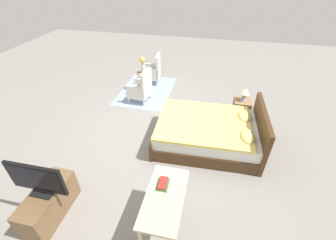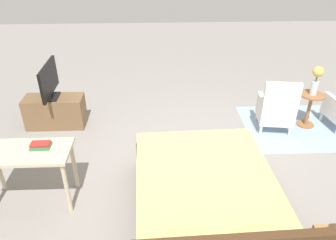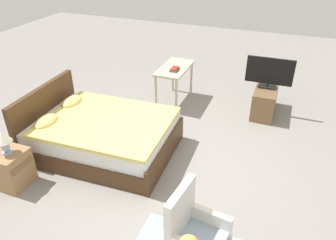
{
  "view_description": "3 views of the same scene",
  "coord_description": "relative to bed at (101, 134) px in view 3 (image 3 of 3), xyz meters",
  "views": [
    {
      "loc": [
        3.79,
        1.09,
        3.32
      ],
      "look_at": [
        0.05,
        0.25,
        0.55
      ],
      "focal_mm": 24.0,
      "sensor_mm": 36.0,
      "label": 1
    },
    {
      "loc": [
        0.51,
        3.74,
        2.94
      ],
      "look_at": [
        0.35,
        -0.04,
        0.7
      ],
      "focal_mm": 35.0,
      "sensor_mm": 36.0,
      "label": 2
    },
    {
      "loc": [
        -3.69,
        -1.42,
        3.11
      ],
      "look_at": [
        0.34,
        0.14,
        0.57
      ],
      "focal_mm": 35.0,
      "sensor_mm": 36.0,
      "label": 3
    }
  ],
  "objects": [
    {
      "name": "tv_flatscreen",
      "position": [
        2.23,
        -2.27,
        0.53
      ],
      "size": [
        0.2,
        0.85,
        0.57
      ],
      "color": "black",
      "rests_on": "tv_stand"
    },
    {
      "name": "nightstand",
      "position": [
        -1.14,
        0.71,
        -0.03
      ],
      "size": [
        0.44,
        0.41,
        0.53
      ],
      "color": "#997047",
      "rests_on": "ground_plane"
    },
    {
      "name": "book_stack",
      "position": [
        1.87,
        -0.55,
        0.47
      ],
      "size": [
        0.23,
        0.16,
        0.06
      ],
      "color": "#337A47",
      "rests_on": "vanity_desk"
    },
    {
      "name": "ground_plane",
      "position": [
        0.03,
        -1.13,
        -0.3
      ],
      "size": [
        16.0,
        16.0,
        0.0
      ],
      "primitive_type": "plane",
      "color": "gray"
    },
    {
      "name": "tv_stand",
      "position": [
        2.23,
        -2.27,
        -0.03
      ],
      "size": [
        0.96,
        0.4,
        0.53
      ],
      "color": "brown",
      "rests_on": "ground_plane"
    },
    {
      "name": "armchair_by_window_right",
      "position": [
        -1.42,
        -1.98,
        0.08
      ],
      "size": [
        0.61,
        0.61,
        0.92
      ],
      "color": "white",
      "rests_on": "floor_rug"
    },
    {
      "name": "vanity_desk",
      "position": [
        2.05,
        -0.49,
        0.33
      ],
      "size": [
        1.04,
        0.52,
        0.74
      ],
      "color": "beige",
      "rests_on": "ground_plane"
    },
    {
      "name": "bed",
      "position": [
        0.0,
        0.0,
        0.0
      ],
      "size": [
        1.63,
        2.2,
        0.96
      ],
      "color": "#472D19",
      "rests_on": "ground_plane"
    },
    {
      "name": "table_lamp",
      "position": [
        -1.14,
        0.71,
        0.44
      ],
      "size": [
        0.22,
        0.22,
        0.33
      ],
      "color": "#9EADC6",
      "rests_on": "nightstand"
    }
  ]
}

